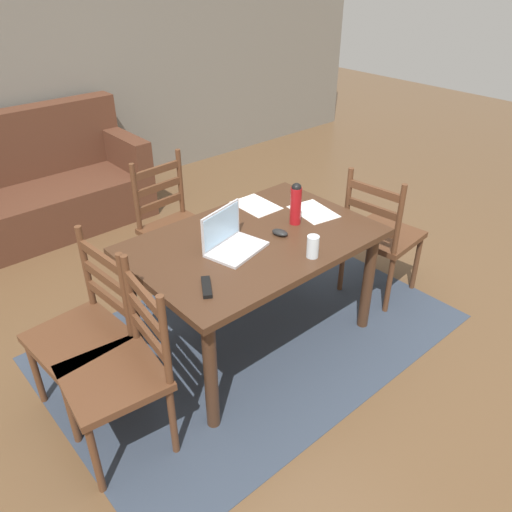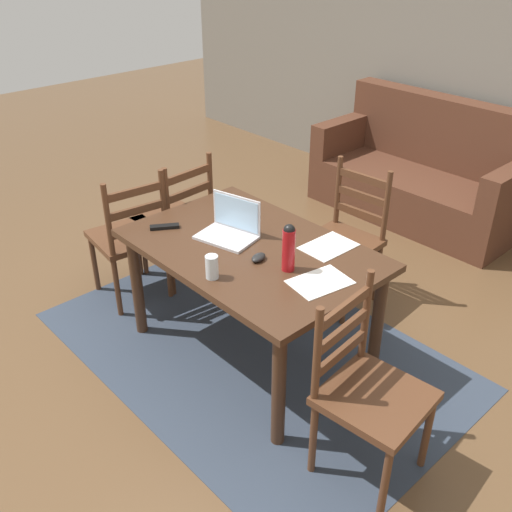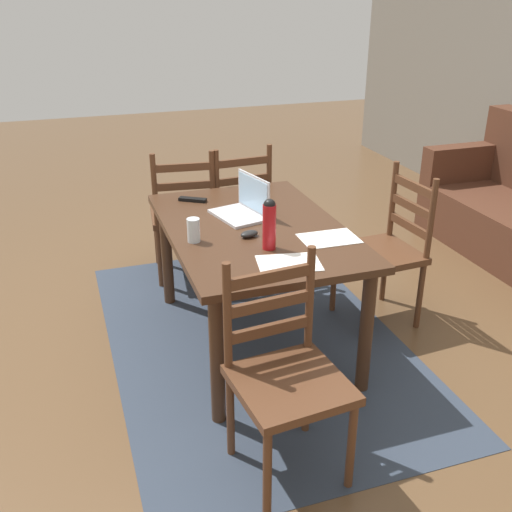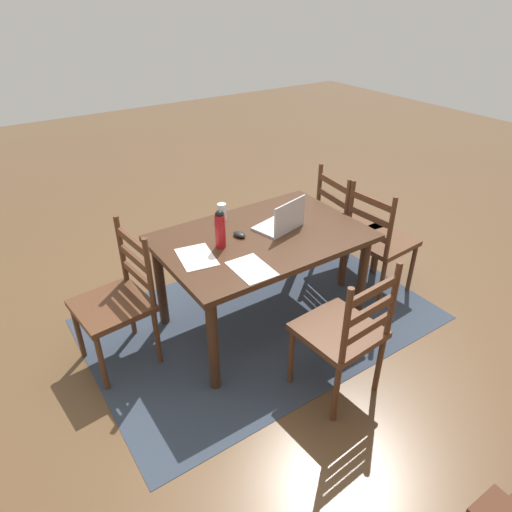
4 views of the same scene
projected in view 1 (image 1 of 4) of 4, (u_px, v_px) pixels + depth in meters
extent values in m
plane|color=brown|center=(254.00, 336.00, 3.29)|extent=(14.00, 14.00, 0.00)
cube|color=#333D4C|center=(254.00, 336.00, 3.29)|extent=(2.50, 1.65, 0.01)
cube|color=slate|center=(37.00, 55.00, 4.42)|extent=(8.00, 0.12, 2.70)
cube|color=#422819|center=(254.00, 241.00, 2.92)|extent=(1.40, 0.93, 0.04)
cylinder|color=#422819|center=(211.00, 376.00, 2.51)|extent=(0.07, 0.07, 0.69)
cylinder|color=#422819|center=(368.00, 282.00, 3.21)|extent=(0.07, 0.07, 0.69)
cylinder|color=#422819|center=(132.00, 305.00, 3.01)|extent=(0.07, 0.07, 0.69)
cylinder|color=#422819|center=(283.00, 237.00, 3.71)|extent=(0.07, 0.07, 0.69)
cube|color=#56331E|center=(179.00, 231.00, 3.57)|extent=(0.47, 0.47, 0.04)
cylinder|color=#56331E|center=(219.00, 260.00, 3.69)|extent=(0.04, 0.04, 0.43)
cylinder|color=#56331E|center=(177.00, 280.00, 3.46)|extent=(0.04, 0.04, 0.43)
cylinder|color=#56331E|center=(186.00, 241.00, 3.92)|extent=(0.04, 0.04, 0.43)
cylinder|color=#56331E|center=(145.00, 260.00, 3.69)|extent=(0.04, 0.04, 0.43)
cylinder|color=#56331E|center=(180.00, 183.00, 3.67)|extent=(0.04, 0.04, 0.50)
cylinder|color=#56331E|center=(136.00, 199.00, 3.44)|extent=(0.04, 0.04, 0.50)
cube|color=#56331E|center=(160.00, 203.00, 3.61)|extent=(0.36, 0.05, 0.05)
cube|color=#56331E|center=(159.00, 187.00, 3.54)|extent=(0.36, 0.05, 0.05)
cube|color=#56331E|center=(157.00, 170.00, 3.48)|extent=(0.36, 0.05, 0.05)
cube|color=#56331E|center=(113.00, 378.00, 2.35)|extent=(0.49, 0.49, 0.04)
cylinder|color=#56331E|center=(96.00, 460.00, 2.25)|extent=(0.04, 0.04, 0.43)
cylinder|color=#56331E|center=(69.00, 405.00, 2.52)|extent=(0.04, 0.04, 0.43)
cylinder|color=#56331E|center=(173.00, 421.00, 2.44)|extent=(0.04, 0.04, 0.43)
cylinder|color=#56331E|center=(141.00, 374.00, 2.70)|extent=(0.04, 0.04, 0.43)
cylinder|color=#56331E|center=(165.00, 343.00, 2.19)|extent=(0.04, 0.04, 0.50)
cylinder|color=#56331E|center=(131.00, 300.00, 2.45)|extent=(0.04, 0.04, 0.50)
cube|color=#56331E|center=(149.00, 337.00, 2.37)|extent=(0.07, 0.36, 0.05)
cube|color=#56331E|center=(146.00, 316.00, 2.31)|extent=(0.07, 0.36, 0.05)
cube|color=#56331E|center=(143.00, 294.00, 2.24)|extent=(0.07, 0.36, 0.05)
cube|color=#56331E|center=(384.00, 235.00, 3.52)|extent=(0.48, 0.48, 0.04)
cylinder|color=#56331E|center=(371.00, 245.00, 3.87)|extent=(0.04, 0.04, 0.43)
cylinder|color=#56331E|center=(416.00, 263.00, 3.65)|extent=(0.04, 0.04, 0.43)
cylinder|color=#56331E|center=(342.00, 265.00, 3.63)|extent=(0.04, 0.04, 0.43)
cylinder|color=#56331E|center=(389.00, 285.00, 3.41)|extent=(0.04, 0.04, 0.43)
cylinder|color=#56331E|center=(348.00, 204.00, 3.37)|extent=(0.04, 0.04, 0.50)
cylinder|color=#56331E|center=(399.00, 222.00, 3.15)|extent=(0.04, 0.04, 0.50)
cube|color=#56331E|center=(371.00, 226.00, 3.31)|extent=(0.06, 0.36, 0.05)
cube|color=#56331E|center=(373.00, 209.00, 3.25)|extent=(0.06, 0.36, 0.05)
cube|color=#56331E|center=(375.00, 191.00, 3.18)|extent=(0.06, 0.36, 0.05)
cube|color=#56331E|center=(78.00, 338.00, 2.59)|extent=(0.47, 0.47, 0.04)
cylinder|color=#56331E|center=(71.00, 411.00, 2.49)|extent=(0.04, 0.04, 0.43)
cylinder|color=#56331E|center=(36.00, 372.00, 2.72)|extent=(0.04, 0.04, 0.43)
cylinder|color=#56331E|center=(136.00, 372.00, 2.72)|extent=(0.04, 0.04, 0.43)
cylinder|color=#56331E|center=(99.00, 339.00, 2.95)|extent=(0.04, 0.04, 0.43)
cylinder|color=#56331E|center=(126.00, 298.00, 2.47)|extent=(0.04, 0.04, 0.50)
cylinder|color=#56331E|center=(86.00, 268.00, 2.70)|extent=(0.04, 0.04, 0.50)
cube|color=#56331E|center=(108.00, 298.00, 2.64)|extent=(0.05, 0.36, 0.05)
cube|color=#56331E|center=(104.00, 278.00, 2.57)|extent=(0.05, 0.36, 0.05)
cube|color=#56331E|center=(100.00, 257.00, 2.51)|extent=(0.05, 0.36, 0.05)
cube|color=#512D1E|center=(44.00, 209.00, 4.44)|extent=(1.80, 0.80, 0.40)
cube|color=#512D1E|center=(18.00, 145.00, 4.37)|extent=(1.80, 0.20, 0.60)
cube|color=#512D1E|center=(123.00, 149.00, 4.72)|extent=(0.16, 0.80, 0.30)
cube|color=silver|center=(237.00, 249.00, 2.79)|extent=(0.36, 0.29, 0.02)
cube|color=silver|center=(221.00, 226.00, 2.78)|extent=(0.31, 0.09, 0.21)
cube|color=#A5CCEA|center=(222.00, 226.00, 2.78)|extent=(0.29, 0.07, 0.19)
cylinder|color=#A81419|center=(296.00, 206.00, 3.01)|extent=(0.07, 0.07, 0.23)
sphere|color=black|center=(297.00, 188.00, 2.95)|extent=(0.06, 0.06, 0.06)
cylinder|color=silver|center=(313.00, 247.00, 2.71)|extent=(0.07, 0.07, 0.12)
ellipsoid|color=black|center=(280.00, 233.00, 2.93)|extent=(0.08, 0.11, 0.03)
cube|color=black|center=(207.00, 287.00, 2.48)|extent=(0.13, 0.17, 0.02)
cube|color=white|center=(313.00, 212.00, 3.20)|extent=(0.26, 0.33, 0.00)
cube|color=white|center=(256.00, 205.00, 3.28)|extent=(0.22, 0.30, 0.00)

